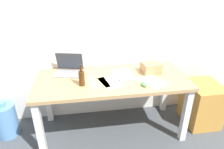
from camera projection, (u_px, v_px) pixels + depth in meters
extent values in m
plane|color=#42474C|center=(112.00, 128.00, 2.66)|extent=(8.00, 8.00, 0.00)
cube|color=silver|center=(107.00, 21.00, 2.46)|extent=(5.20, 0.08, 2.60)
cube|color=tan|center=(112.00, 80.00, 2.34)|extent=(1.74, 0.74, 0.04)
cube|color=silver|center=(40.00, 130.00, 2.12)|extent=(0.07, 0.07, 0.70)
cube|color=silver|center=(186.00, 116.00, 2.34)|extent=(0.07, 0.07, 0.70)
cube|color=silver|center=(48.00, 98.00, 2.67)|extent=(0.07, 0.07, 0.70)
cube|color=silver|center=(165.00, 89.00, 2.89)|extent=(0.07, 0.07, 0.70)
cube|color=gray|center=(68.00, 74.00, 2.42)|extent=(0.36, 0.27, 0.02)
cube|color=#333842|center=(70.00, 61.00, 2.45)|extent=(0.32, 0.13, 0.22)
cylinder|color=#47280F|center=(82.00, 79.00, 2.16)|extent=(0.06, 0.06, 0.16)
cylinder|color=#47280F|center=(81.00, 69.00, 2.10)|extent=(0.03, 0.03, 0.07)
cylinder|color=black|center=(81.00, 65.00, 2.09)|extent=(0.03, 0.03, 0.01)
ellipsoid|color=#4C9E56|center=(144.00, 84.00, 2.17)|extent=(0.07, 0.10, 0.03)
cube|color=tan|center=(151.00, 68.00, 2.45)|extent=(0.23, 0.20, 0.12)
cube|color=#F4E06B|center=(98.00, 82.00, 2.24)|extent=(0.26, 0.33, 0.00)
cube|color=white|center=(124.00, 75.00, 2.42)|extent=(0.25, 0.32, 0.00)
cube|color=white|center=(153.00, 81.00, 2.27)|extent=(0.32, 0.36, 0.00)
cube|color=white|center=(111.00, 82.00, 2.25)|extent=(0.29, 0.35, 0.00)
cylinder|color=#598CC6|center=(6.00, 120.00, 2.48)|extent=(0.27, 0.27, 0.42)
cylinder|color=#598CC6|center=(1.00, 104.00, 2.38)|extent=(0.09, 0.09, 0.05)
cube|color=#C68938|center=(201.00, 103.00, 2.68)|extent=(0.40, 0.48, 0.56)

